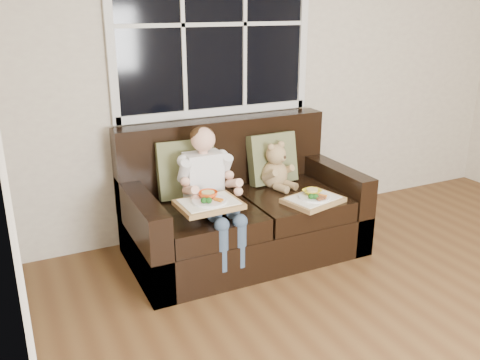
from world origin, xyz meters
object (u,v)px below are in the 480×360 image
loveseat (241,212)px  child (209,181)px  tray_right (313,199)px  tray_left (209,203)px  teddy_bear (275,169)px

loveseat → child: bearing=-158.7°
child → tray_right: bearing=-19.1°
loveseat → tray_left: (-0.39, -0.33, 0.27)m
loveseat → tray_right: loveseat is taller
tray_left → tray_right: (0.79, -0.03, -0.10)m
child → tray_right: (0.70, -0.24, -0.16)m
teddy_bear → tray_left: teddy_bear is taller
tray_right → tray_left: bearing=163.5°
child → tray_left: (-0.09, -0.21, -0.07)m
child → teddy_bear: 0.64m
loveseat → teddy_bear: 0.43m
teddy_bear → tray_left: 0.80m
tray_right → loveseat: bearing=123.5°
teddy_bear → child: bearing=177.6°
child → tray_left: size_ratio=2.06×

